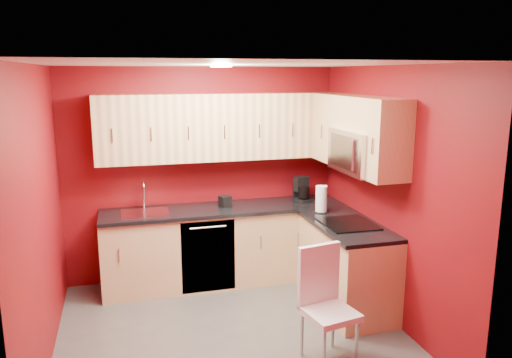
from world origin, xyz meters
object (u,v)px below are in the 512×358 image
coffee_maker (304,189)px  napkin_holder (225,201)px  microwave (361,151)px  paper_towel (321,199)px  dining_chair (330,307)px  sink (145,210)px

coffee_maker → napkin_holder: size_ratio=2.28×
microwave → napkin_holder: size_ratio=6.00×
microwave → napkin_holder: 1.70m
microwave → paper_towel: microwave is taller
paper_towel → dining_chair: size_ratio=0.30×
paper_towel → dining_chair: (-0.49, -1.40, -0.56)m
microwave → dining_chair: (-0.69, -0.89, -1.16)m
microwave → paper_towel: 0.81m
sink → paper_towel: size_ratio=1.76×
paper_towel → dining_chair: 1.58m
microwave → sink: 2.43m
sink → coffee_maker: bearing=0.5°
napkin_holder → dining_chair: (0.49, -1.90, -0.48)m
coffee_maker → paper_towel: paper_towel is taller
coffee_maker → paper_towel: 0.52m
sink → dining_chair: bearing=-53.6°
sink → dining_chair: size_ratio=0.52×
sink → dining_chair: (1.40, -1.90, -0.45)m
microwave → coffee_maker: bearing=101.9°
sink → napkin_holder: size_ratio=4.10×
sink → paper_towel: 1.96m
sink → napkin_holder: bearing=0.3°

